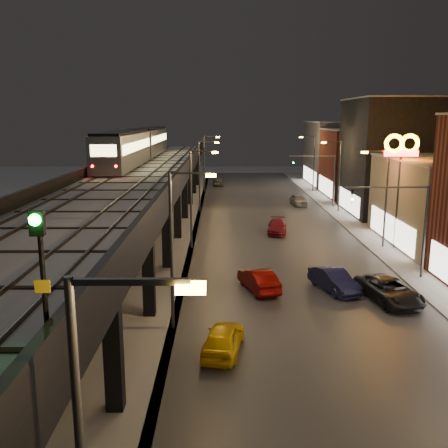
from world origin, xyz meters
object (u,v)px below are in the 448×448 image
object	(u,v)px
rail_signal	(40,250)
car_onc_dark	(389,291)
car_near_white	(258,280)
car_taxi	(223,340)
subway_train	(138,144)
car_onc_white	(277,227)
car_onc_silver	(334,281)
car_far_white	(218,182)
car_onc_red	(298,200)

from	to	relation	value
rail_signal	car_onc_dark	distance (m)	26.04
car_near_white	car_taxi	bearing A→B (deg)	58.07
car_near_white	car_onc_dark	xyz separation A→B (m)	(8.33, -2.25, 0.01)
subway_train	rail_signal	xyz separation A→B (m)	(6.40, -53.05, 0.34)
subway_train	car_onc_white	distance (m)	22.65
car_near_white	car_onc_white	distance (m)	17.88
car_onc_silver	car_onc_white	world-z (taller)	car_onc_silver
car_far_white	car_near_white	bearing A→B (deg)	90.74
subway_train	car_taxi	bearing A→B (deg)	-75.29
car_taxi	car_onc_silver	xyz separation A→B (m)	(7.69, 9.23, 0.02)
car_far_white	subway_train	bearing A→B (deg)	64.73
rail_signal	car_taxi	size ratio (longest dim) A/B	0.71
car_onc_white	car_onc_red	bearing A→B (deg)	82.17
car_onc_silver	car_onc_red	size ratio (longest dim) A/B	1.07
car_onc_dark	car_onc_white	distance (m)	20.48
rail_signal	car_onc_dark	size ratio (longest dim) A/B	0.56
car_far_white	car_onc_red	world-z (taller)	car_far_white
subway_train	car_onc_silver	world-z (taller)	subway_train
car_onc_red	car_far_white	bearing A→B (deg)	113.13
car_onc_white	car_far_white	bearing A→B (deg)	107.68
car_taxi	car_onc_dark	size ratio (longest dim) A/B	0.79
car_taxi	subway_train	bearing A→B (deg)	-65.37
car_far_white	car_onc_dark	bearing A→B (deg)	98.81
subway_train	car_far_white	world-z (taller)	subway_train
car_taxi	car_near_white	size ratio (longest dim) A/B	0.96
car_onc_dark	car_onc_red	size ratio (longest dim) A/B	1.27
car_taxi	car_near_white	world-z (taller)	car_near_white
car_onc_silver	car_onc_dark	distance (m)	3.76
car_onc_dark	car_onc_red	bearing A→B (deg)	76.23
car_near_white	car_onc_dark	world-z (taller)	car_onc_dark
car_onc_white	car_onc_dark	bearing A→B (deg)	-67.64
subway_train	car_onc_dark	world-z (taller)	subway_train
rail_signal	car_onc_white	world-z (taller)	rail_signal
car_onc_silver	car_onc_white	size ratio (longest dim) A/B	1.00
car_taxi	car_onc_dark	xyz separation A→B (m)	(10.81, 7.13, 0.02)
subway_train	car_onc_red	xyz separation A→B (m)	(21.12, 3.25, -7.76)
car_far_white	car_onc_silver	bearing A→B (deg)	96.08
car_onc_dark	car_onc_white	world-z (taller)	car_onc_dark
car_near_white	car_onc_white	bearing A→B (deg)	-117.55
rail_signal	car_onc_silver	xyz separation A→B (m)	(11.93, 21.74, -8.07)
car_near_white	car_onc_red	size ratio (longest dim) A/B	1.05
car_far_white	car_onc_silver	distance (m)	55.74
rail_signal	car_taxi	bearing A→B (deg)	71.27
car_onc_dark	subway_train	bearing A→B (deg)	108.43
car_onc_dark	car_onc_red	xyz separation A→B (m)	(-0.33, 36.64, -0.03)
subway_train	car_onc_white	xyz separation A→B (m)	(16.37, -13.56, -7.83)
rail_signal	car_onc_red	bearing A→B (deg)	75.34
rail_signal	car_near_white	xyz separation A→B (m)	(6.73, 21.90, -8.08)
subway_train	car_onc_red	distance (m)	22.74
car_taxi	car_onc_dark	distance (m)	12.95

